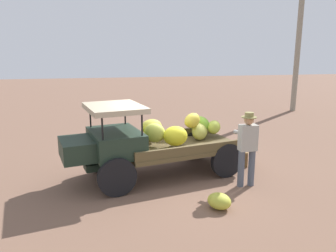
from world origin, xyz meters
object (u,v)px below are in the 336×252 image
at_px(wooden_crate, 239,158).
at_px(farmer, 247,145).
at_px(loose_banana_bunch, 219,201).
at_px(truck, 147,142).

bearing_deg(wooden_crate, farmer, 73.55).
xyz_separation_m(farmer, loose_banana_bunch, (0.99, 0.98, -0.84)).
height_order(farmer, wooden_crate, farmer).
relative_size(farmer, loose_banana_bunch, 3.53).
xyz_separation_m(wooden_crate, loose_banana_bunch, (1.41, 2.38, -0.05)).
distance_m(farmer, wooden_crate, 1.67).
distance_m(truck, wooden_crate, 2.69).
distance_m(truck, farmer, 2.41).
xyz_separation_m(farmer, wooden_crate, (-0.42, -1.41, -0.80)).
bearing_deg(loose_banana_bunch, wooden_crate, -120.60).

